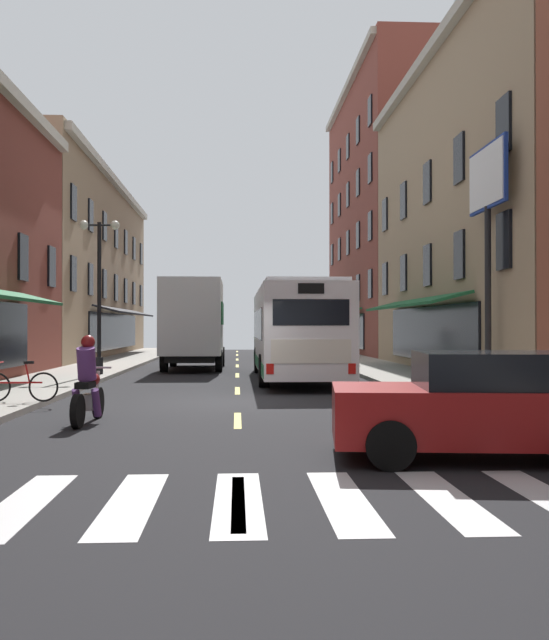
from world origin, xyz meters
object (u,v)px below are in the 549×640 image
Objects in this scene: sedan_near at (204,347)px; sedan_mid at (497,405)px; transit_bus at (295,331)px; motorcycle_rider at (88,386)px; pedestrian_rear at (354,345)px; box_truck at (194,324)px; street_lamp_twin at (99,289)px; bicycle_near at (20,386)px; billboard_sign at (488,203)px.

sedan_near is 1.03× the size of sedan_mid.
motorcycle_rider is (-4.79, -11.05, -0.97)m from transit_bus.
pedestrian_rear is at bearing 65.76° from transit_bus.
box_truck is at bearing 122.52° from transit_bus.
street_lamp_twin is (-2.09, 12.13, 2.45)m from motorcycle_rider.
sedan_near is at bearing 82.60° from bicycle_near.
transit_bus is at bearing 95.97° from sedan_mid.
motorcycle_rider is (-9.86, -6.23, -4.61)m from billboard_sign.
box_truck is 14.74m from bicycle_near.
sedan_near is 26.14m from motorcycle_rider.
billboard_sign reaches higher than sedan_mid.
transit_bus reaches higher than sedan_near.
motorcycle_rider is 19.88m from pedestrian_rear.
sedan_near is 14.54m from street_lamp_twin.
street_lamp_twin is at bearing -102.43° from sedan_near.
sedan_mid is (5.38, -21.00, -1.20)m from box_truck.
sedan_mid is at bearing -84.03° from transit_bus.
box_truck is at bearing 86.71° from motorcycle_rider.
transit_bus reaches higher than sedan_mid.
sedan_near is 0.86× the size of street_lamp_twin.
billboard_sign is 3.96× the size of pedestrian_rear.
motorcycle_rider reaches higher than sedan_near.
motorcycle_rider is (-6.36, 3.98, -0.04)m from sedan_mid.
sedan_mid is 7.50m from motorcycle_rider.
pedestrian_rear is at bearing 31.02° from street_lamp_twin.
billboard_sign is 14.38m from box_truck.
sedan_near is 2.74× the size of bicycle_near.
street_lamp_twin reaches higher than sedan_near.
sedan_near is at bearing 114.02° from billboard_sign.
sedan_near is 2.26× the size of motorcycle_rider.
sedan_near is at bearing 89.89° from box_truck.
pedestrian_rear is (-1.85, 11.97, -4.30)m from billboard_sign.
box_truck is 4.09× the size of bicycle_near.
transit_bus is 6.57× the size of bicycle_near.
billboard_sign is 1.45× the size of sedan_near.
motorcycle_rider is 1.21× the size of bicycle_near.
motorcycle_rider reaches higher than sedan_mid.
street_lamp_twin reaches higher than motorcycle_rider.
billboard_sign reaches higher than box_truck.
box_truck is 5.91m from street_lamp_twin.
sedan_mid is 10.72m from bicycle_near.
transit_bus is at bearing -57.48° from box_truck.
billboard_sign reaches higher than sedan_near.
billboard_sign reaches higher than pedestrian_rear.
transit_bus is 2.46× the size of sedan_mid.
motorcycle_rider is at bearing -113.43° from transit_bus.
box_truck is at bearing -152.27° from pedestrian_rear.
sedan_mid is at bearing -108.93° from billboard_sign.
transit_bus is at bearing 50.77° from bicycle_near.
box_truck is 9.18m from sedan_near.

